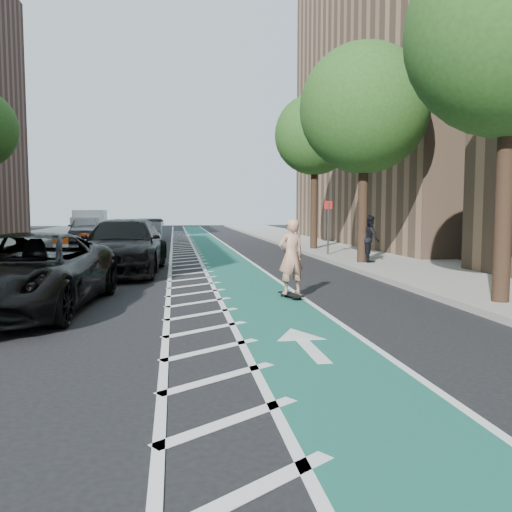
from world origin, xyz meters
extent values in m
plane|color=black|center=(0.00, 0.00, 0.00)|extent=(120.00, 120.00, 0.00)
cube|color=#175042|center=(3.00, 10.00, 0.01)|extent=(2.00, 90.00, 0.01)
cube|color=silver|center=(1.50, 10.00, 0.01)|extent=(1.40, 90.00, 0.01)
cube|color=gray|center=(9.50, 10.00, 0.07)|extent=(5.00, 90.00, 0.15)
cube|color=gray|center=(7.05, 10.00, 0.08)|extent=(0.12, 90.00, 0.16)
cube|color=#84664C|center=(17.50, 20.00, 9.50)|extent=(14.00, 22.00, 19.00)
cylinder|color=#382619|center=(7.90, 0.00, 2.20)|extent=(0.36, 0.36, 4.40)
sphere|color=#244818|center=(7.90, 0.00, 5.80)|extent=(4.20, 4.20, 4.20)
cylinder|color=#382619|center=(7.90, 8.00, 2.20)|extent=(0.36, 0.36, 4.40)
sphere|color=#244818|center=(7.90, 8.00, 5.80)|extent=(4.20, 4.20, 4.20)
cylinder|color=#382619|center=(7.90, 16.00, 2.20)|extent=(0.36, 0.36, 4.40)
sphere|color=#244818|center=(7.90, 16.00, 5.80)|extent=(4.20, 4.20, 4.20)
cylinder|color=#4C4C4C|center=(7.60, 12.00, 1.20)|extent=(0.08, 0.08, 2.40)
cube|color=red|center=(7.60, 12.00, 2.30)|extent=(0.35, 0.02, 0.35)
cube|color=black|center=(3.70, 1.66, 0.10)|extent=(0.48, 0.91, 0.03)
cylinder|color=black|center=(3.53, 1.92, 0.03)|extent=(0.05, 0.07, 0.07)
cylinder|color=black|center=(3.71, 1.97, 0.03)|extent=(0.05, 0.07, 0.07)
cylinder|color=black|center=(3.69, 1.35, 0.03)|extent=(0.05, 0.07, 0.07)
cylinder|color=black|center=(3.87, 1.40, 0.03)|extent=(0.05, 0.07, 0.07)
imported|color=tan|center=(3.70, 1.66, 1.01)|extent=(0.75, 0.59, 1.79)
imported|color=black|center=(-2.09, 0.92, 0.82)|extent=(3.31, 6.13, 1.63)
imported|color=black|center=(-0.70, 7.54, 0.90)|extent=(2.91, 6.33, 1.79)
imported|color=gray|center=(-4.74, 25.23, 0.84)|extent=(2.63, 5.17, 1.69)
imported|color=#5C5C61|center=(-0.69, 27.32, 0.73)|extent=(1.57, 4.43, 1.46)
imported|color=black|center=(8.19, 8.49, 1.03)|extent=(0.68, 0.87, 1.76)
cube|color=white|center=(-5.49, 32.73, 1.02)|extent=(2.34, 3.33, 2.04)
cube|color=white|center=(-5.42, 30.28, 0.77)|extent=(2.09, 1.69, 1.53)
cylinder|color=black|center=(-6.33, 29.84, 0.36)|extent=(0.28, 0.72, 0.71)
cylinder|color=black|center=(-4.49, 29.90, 0.36)|extent=(0.28, 0.72, 0.71)
cylinder|color=black|center=(-6.44, 33.52, 0.36)|extent=(0.28, 0.72, 0.71)
cylinder|color=black|center=(-4.60, 33.57, 0.36)|extent=(0.28, 0.72, 0.71)
cylinder|color=#D6420B|center=(-2.20, 6.20, 0.43)|extent=(0.50, 0.50, 0.86)
cylinder|color=silver|center=(-2.20, 6.20, 0.29)|extent=(0.51, 0.51, 0.12)
cylinder|color=silver|center=(-2.20, 6.20, 0.56)|extent=(0.51, 0.51, 0.12)
cylinder|color=black|center=(-2.20, 6.20, 0.02)|extent=(0.63, 0.63, 0.04)
cylinder|color=#EE4A0C|center=(-3.60, 11.95, 0.51)|extent=(0.59, 0.59, 1.02)
cylinder|color=silver|center=(-3.60, 11.95, 0.34)|extent=(0.60, 0.60, 0.14)
cylinder|color=silver|center=(-3.60, 11.95, 0.66)|extent=(0.60, 0.60, 0.14)
cylinder|color=black|center=(-3.60, 11.95, 0.02)|extent=(0.75, 0.75, 0.05)
cylinder|color=#F4470C|center=(-3.72, 18.56, 0.43)|extent=(0.49, 0.49, 0.85)
cylinder|color=silver|center=(-3.72, 18.56, 0.28)|extent=(0.50, 0.50, 0.11)
cylinder|color=silver|center=(-3.72, 18.56, 0.55)|extent=(0.50, 0.50, 0.11)
cylinder|color=black|center=(-3.72, 18.56, 0.02)|extent=(0.63, 0.63, 0.04)
camera|label=1|loc=(0.97, -10.87, 2.14)|focal=38.00mm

